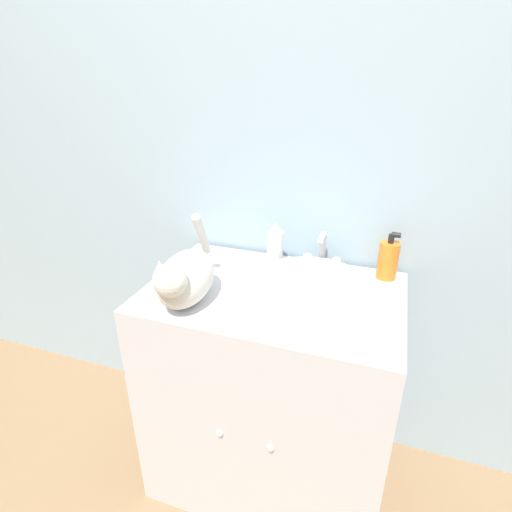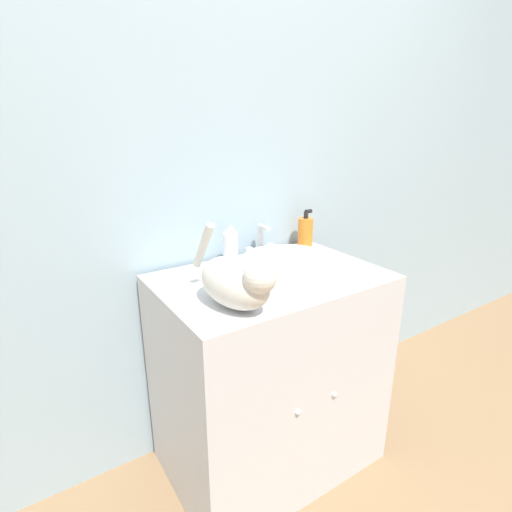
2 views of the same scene
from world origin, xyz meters
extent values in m
plane|color=#997551|center=(0.00, 0.00, 0.00)|extent=(8.00, 8.00, 0.00)
cube|color=#9EB7C6|center=(0.00, 0.61, 1.25)|extent=(6.00, 0.05, 2.50)
cube|color=silver|center=(0.00, 0.28, 0.42)|extent=(0.84, 0.56, 0.85)
sphere|color=silver|center=(-0.08, 0.00, 0.47)|extent=(0.02, 0.02, 0.02)
sphere|color=silver|center=(0.08, 0.00, 0.47)|extent=(0.02, 0.02, 0.02)
cylinder|color=silver|center=(0.11, 0.33, 0.87)|extent=(0.36, 0.36, 0.04)
cylinder|color=silver|center=(0.11, 0.52, 0.91)|extent=(0.02, 0.02, 0.12)
cylinder|color=silver|center=(0.11, 0.49, 0.97)|extent=(0.02, 0.06, 0.02)
cylinder|color=white|center=(0.06, 0.52, 0.87)|extent=(0.03, 0.03, 0.03)
cylinder|color=white|center=(0.17, 0.52, 0.87)|extent=(0.03, 0.03, 0.03)
ellipsoid|color=silver|center=(-0.24, 0.14, 0.93)|extent=(0.20, 0.30, 0.15)
sphere|color=silver|center=(-0.22, 0.02, 0.98)|extent=(0.11, 0.11, 0.10)
cone|color=silver|center=(-0.25, 0.02, 1.02)|extent=(0.04, 0.04, 0.04)
cone|color=silver|center=(-0.20, 0.03, 1.02)|extent=(0.04, 0.04, 0.04)
cylinder|color=silver|center=(-0.26, 0.30, 1.00)|extent=(0.04, 0.12, 0.17)
cylinder|color=orange|center=(0.35, 0.50, 0.91)|extent=(0.07, 0.07, 0.13)
cylinder|color=black|center=(0.35, 0.50, 0.99)|extent=(0.02, 0.02, 0.03)
cylinder|color=black|center=(0.36, 0.50, 1.01)|extent=(0.03, 0.02, 0.02)
cylinder|color=silver|center=(-0.06, 0.48, 0.91)|extent=(0.06, 0.06, 0.13)
cone|color=white|center=(-0.06, 0.48, 0.99)|extent=(0.05, 0.05, 0.04)
camera|label=1|loc=(0.32, -0.82, 1.50)|focal=28.00mm
camera|label=2|loc=(-0.80, -0.85, 1.39)|focal=28.00mm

